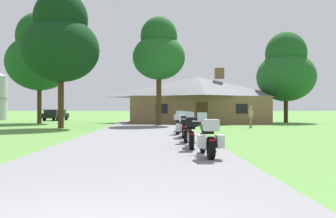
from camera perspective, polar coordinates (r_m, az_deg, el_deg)
The scene contains 15 objects.
ground_plane at distance 23.94m, azimuth -3.63°, elevation -3.51°, with size 500.00×500.00×0.00m, color #56893D.
asphalt_driveway at distance 21.95m, azimuth -3.80°, elevation -3.75°, with size 6.40×80.00×0.06m, color slate.
motorcycle_green_nearest_to_camera at distance 10.42m, azimuth 6.46°, elevation -4.73°, with size 0.74×2.08×1.30m.
motorcycle_blue_second_in_row at distance 12.82m, azimuth 3.74°, elevation -3.79°, with size 0.66×2.08×1.30m.
motorcycle_white_third_in_row at distance 15.29m, azimuth 3.05°, elevation -3.18°, with size 0.74×2.08×1.30m.
motorcycle_silver_fourth_in_row at distance 17.60m, azimuth 2.54°, elevation -2.79°, with size 0.80×2.08×1.30m.
motorcycle_green_fifth_in_row at distance 20.08m, azimuth 1.76°, elevation -2.42°, with size 0.78×2.08×1.30m.
motorcycle_blue_farthest_in_row at distance 22.58m, azimuth 1.86°, elevation -2.15°, with size 0.66×2.08×1.30m.
stone_lodge at distance 37.73m, azimuth 4.65°, elevation 1.63°, with size 14.34×9.26×5.82m.
bystander_tan_shirt_near_lodge at distance 28.34m, azimuth 13.22°, elevation -1.04°, with size 0.37×0.49×1.69m.
tree_left_far at distance 38.83m, azimuth -20.05°, elevation 8.16°, with size 6.62×6.62×11.32m.
tree_left_near at distance 28.64m, azimuth -16.91°, elevation 10.52°, with size 5.82×5.82×10.52m.
tree_right_of_lodge at distance 40.18m, azimuth 18.50°, elevation 6.00°, with size 6.21×6.21×9.74m.
tree_by_lodge_front at distance 31.15m, azimuth -1.48°, elevation 9.27°, with size 4.56×4.56×9.50m.
parked_black_suv_far_left at distance 47.00m, azimuth -17.70°, elevation -0.84°, with size 2.32×4.77×1.40m.
Camera 1 is at (0.80, -3.89, 1.47)m, focal length 37.76 mm.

